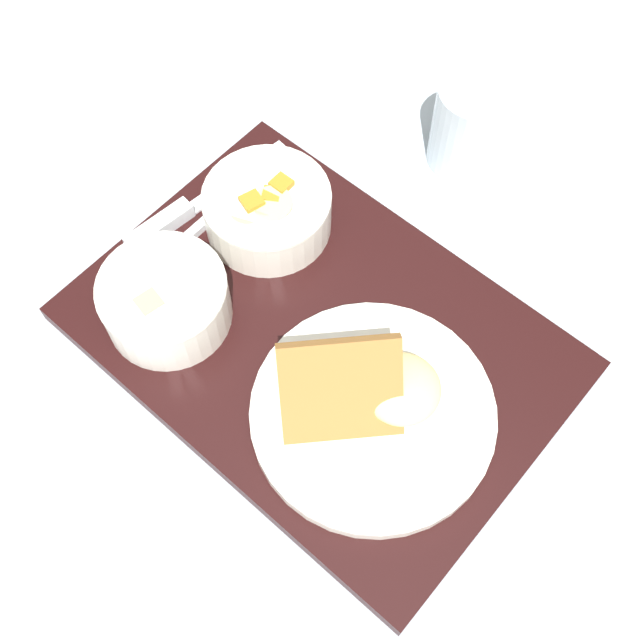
{
  "coord_description": "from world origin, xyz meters",
  "views": [
    {
      "loc": [
        0.23,
        -0.24,
        0.68
      ],
      "look_at": [
        0.0,
        0.0,
        0.05
      ],
      "focal_mm": 45.0,
      "sensor_mm": 36.0,
      "label": 1
    }
  ],
  "objects_px": {
    "bowl_soup": "(165,299)",
    "knife": "(176,216)",
    "spoon": "(210,218)",
    "glass_water": "(469,129)",
    "bowl_salad": "(267,208)",
    "plate_main": "(373,408)"
  },
  "relations": [
    {
      "from": "knife",
      "to": "spoon",
      "type": "xyz_separation_m",
      "value": [
        0.02,
        0.02,
        -0.0
      ]
    },
    {
      "from": "bowl_salad",
      "to": "knife",
      "type": "bearing_deg",
      "value": -140.59
    },
    {
      "from": "glass_water",
      "to": "plate_main",
      "type": "bearing_deg",
      "value": -66.28
    },
    {
      "from": "bowl_salad",
      "to": "spoon",
      "type": "xyz_separation_m",
      "value": [
        -0.05,
        -0.04,
        -0.02
      ]
    },
    {
      "from": "bowl_soup",
      "to": "spoon",
      "type": "bearing_deg",
      "value": 117.17
    },
    {
      "from": "spoon",
      "to": "bowl_salad",
      "type": "bearing_deg",
      "value": -54.14
    },
    {
      "from": "glass_water",
      "to": "knife",
      "type": "bearing_deg",
      "value": -118.79
    },
    {
      "from": "knife",
      "to": "bowl_salad",
      "type": "bearing_deg",
      "value": -46.09
    },
    {
      "from": "spoon",
      "to": "glass_water",
      "type": "distance_m",
      "value": 0.28
    },
    {
      "from": "bowl_soup",
      "to": "spoon",
      "type": "xyz_separation_m",
      "value": [
        -0.05,
        0.1,
        -0.03
      ]
    },
    {
      "from": "bowl_soup",
      "to": "knife",
      "type": "bearing_deg",
      "value": 134.5
    },
    {
      "from": "bowl_salad",
      "to": "plate_main",
      "type": "distance_m",
      "value": 0.22
    },
    {
      "from": "bowl_soup",
      "to": "glass_water",
      "type": "xyz_separation_m",
      "value": [
        0.07,
        0.35,
        -0.01
      ]
    },
    {
      "from": "bowl_soup",
      "to": "spoon",
      "type": "height_order",
      "value": "bowl_soup"
    },
    {
      "from": "spoon",
      "to": "glass_water",
      "type": "bearing_deg",
      "value": -28.62
    },
    {
      "from": "bowl_soup",
      "to": "knife",
      "type": "height_order",
      "value": "bowl_soup"
    },
    {
      "from": "glass_water",
      "to": "bowl_salad",
      "type": "bearing_deg",
      "value": -110.19
    },
    {
      "from": "bowl_soup",
      "to": "glass_water",
      "type": "bearing_deg",
      "value": 78.07
    },
    {
      "from": "knife",
      "to": "glass_water",
      "type": "distance_m",
      "value": 0.31
    },
    {
      "from": "knife",
      "to": "spoon",
      "type": "height_order",
      "value": "knife"
    },
    {
      "from": "bowl_soup",
      "to": "knife",
      "type": "distance_m",
      "value": 0.11
    },
    {
      "from": "bowl_salad",
      "to": "bowl_soup",
      "type": "height_order",
      "value": "same"
    }
  ]
}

